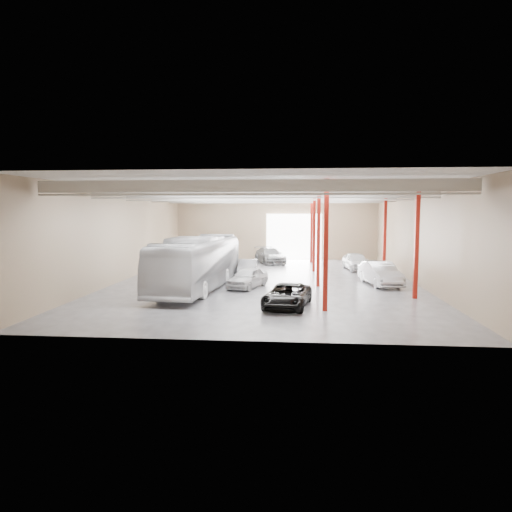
# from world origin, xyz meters

# --- Properties ---
(depot_shell) EXTENTS (22.12, 32.12, 7.06)m
(depot_shell) POSITION_xyz_m (0.13, 0.48, 4.98)
(depot_shell) COLOR #424246
(depot_shell) RESTS_ON ground
(coach_bus) EXTENTS (4.02, 13.19, 3.62)m
(coach_bus) POSITION_xyz_m (-4.43, -3.86, 1.81)
(coach_bus) COLOR silver
(coach_bus) RESTS_ON ground
(black_sedan) EXTENTS (2.99, 5.10, 1.33)m
(black_sedan) POSITION_xyz_m (1.77, -9.27, 0.67)
(black_sedan) COLOR black
(black_sedan) RESTS_ON ground
(car_row_a) EXTENTS (2.98, 4.50, 1.42)m
(car_row_a) POSITION_xyz_m (-1.11, -3.00, 0.71)
(car_row_a) COLOR silver
(car_row_a) RESTS_ON ground
(car_row_b) EXTENTS (1.75, 4.35, 1.41)m
(car_row_b) POSITION_xyz_m (-1.65, 2.20, 0.70)
(car_row_b) COLOR #9E9FA3
(car_row_b) RESTS_ON ground
(car_row_c) EXTENTS (3.92, 5.87, 1.58)m
(car_row_c) POSITION_xyz_m (-0.42, 12.00, 0.79)
(car_row_c) COLOR slate
(car_row_c) RESTS_ON ground
(car_right_near) EXTENTS (2.64, 5.36, 1.69)m
(car_right_near) POSITION_xyz_m (8.30, -1.07, 0.84)
(car_right_near) COLOR silver
(car_right_near) RESTS_ON ground
(car_right_far) EXTENTS (2.43, 4.78, 1.56)m
(car_right_far) POSITION_xyz_m (7.68, 7.38, 0.78)
(car_right_far) COLOR silver
(car_right_far) RESTS_ON ground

